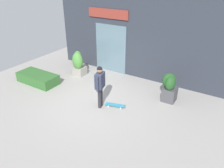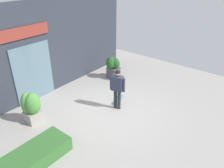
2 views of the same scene
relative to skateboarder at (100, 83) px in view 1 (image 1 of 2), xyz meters
The scene contains 7 objects.
ground_plane 1.06m from the skateboarder, 155.90° to the left, with size 12.00×12.00×0.00m, color #9E9993.
building_facade 3.43m from the skateboarder, 95.58° to the left, with size 8.53×0.31×3.96m.
skateboarder is the anchor object (origin of this frame).
skateboard 1.11m from the skateboarder, 32.86° to the left, with size 0.79×0.40×0.08m.
planter_box_left 3.21m from the skateboarder, 144.79° to the left, with size 0.62×0.61×1.21m.
planter_box_right 2.76m from the skateboarder, 42.18° to the left, with size 0.62×0.67×1.15m.
hedge_ledge 3.73m from the skateboarder, behind, with size 1.96×0.90×0.45m, color #33662D.
Camera 1 is at (4.52, -6.01, 4.65)m, focal length 35.64 mm.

